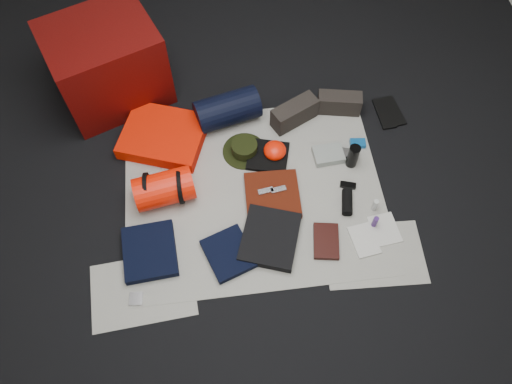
{
  "coord_description": "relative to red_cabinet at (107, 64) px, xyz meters",
  "views": [
    {
      "loc": [
        -0.18,
        -1.52,
        2.73
      ],
      "look_at": [
        0.01,
        -0.05,
        0.1
      ],
      "focal_mm": 35.0,
      "sensor_mm": 36.0,
      "label": 1
    }
  ],
  "objects": [
    {
      "name": "navy_duffel",
      "position": [
        0.76,
        -0.34,
        -0.17
      ],
      "size": [
        0.46,
        0.32,
        0.22
      ],
      "primitive_type": "cylinder",
      "rotation": [
        0.0,
        1.57,
        0.24
      ],
      "color": "black",
      "rests_on": "newspaper_mat"
    },
    {
      "name": "energy_bar_a",
      "position": [
        0.93,
        -0.96,
        -0.23
      ],
      "size": [
        0.1,
        0.05,
        0.01
      ],
      "primitive_type": "cube",
      "rotation": [
        0.0,
        0.0,
        0.14
      ],
      "color": "#AAAAAF",
      "rests_on": "red_shirt"
    },
    {
      "name": "trousers_charcoal",
      "position": [
        0.92,
        -1.26,
        -0.25
      ],
      "size": [
        0.42,
        0.45,
        0.06
      ],
      "primitive_type": "cube",
      "rotation": [
        0.0,
        0.0,
        -0.33
      ],
      "color": "black",
      "rests_on": "newspaper_mat"
    },
    {
      "name": "hiking_boot_right",
      "position": [
        1.52,
        -0.35,
        -0.2
      ],
      "size": [
        0.31,
        0.16,
        0.15
      ],
      "primitive_type": "cube",
      "rotation": [
        0.0,
        0.0,
        -0.19
      ],
      "color": "black",
      "rests_on": "newspaper_mat"
    },
    {
      "name": "newspaper_mat",
      "position": [
        0.86,
        -0.93,
        -0.28
      ],
      "size": [
        1.6,
        1.3,
        0.01
      ],
      "primitive_type": "cube",
      "color": "#BABAAC",
      "rests_on": "floor"
    },
    {
      "name": "sack_strap_left",
      "position": [
        0.22,
        -0.89,
        -0.17
      ],
      "size": [
        0.02,
        0.22,
        0.22
      ],
      "primitive_type": "cylinder",
      "rotation": [
        0.0,
        1.57,
        0.0
      ],
      "color": "black",
      "rests_on": "newspaper_mat"
    },
    {
      "name": "tape_roll",
      "position": [
        1.0,
        -0.65,
        -0.23
      ],
      "size": [
        0.05,
        0.05,
        0.04
      ],
      "primitive_type": "cylinder",
      "color": "beige",
      "rests_on": "black_tshirt"
    },
    {
      "name": "energy_bar_b",
      "position": [
        1.01,
        -0.96,
        -0.23
      ],
      "size": [
        0.1,
        0.05,
        0.01
      ],
      "primitive_type": "cube",
      "rotation": [
        0.0,
        0.0,
        0.14
      ],
      "color": "#AAAAAF",
      "rests_on": "red_shirt"
    },
    {
      "name": "black_tshirt",
      "position": [
        0.98,
        -0.68,
        -0.26
      ],
      "size": [
        0.31,
        0.3,
        0.03
      ],
      "primitive_type": "cube",
      "rotation": [
        0.0,
        0.0,
        -0.27
      ],
      "color": "black",
      "rests_on": "newspaper_mat"
    },
    {
      "name": "compact_camera",
      "position": [
        1.51,
        -0.74,
        -0.25
      ],
      "size": [
        0.13,
        0.09,
        0.05
      ],
      "primitive_type": "cube",
      "rotation": [
        0.0,
        0.0,
        -0.25
      ],
      "color": "#AAAAAF",
      "rests_on": "newspaper_mat"
    },
    {
      "name": "sack_strap_right",
      "position": [
        0.42,
        -0.89,
        -0.17
      ],
      "size": [
        0.03,
        0.22,
        0.22
      ],
      "primitive_type": "cylinder",
      "rotation": [
        0.0,
        1.57,
        0.0
      ],
      "color": "black",
      "rests_on": "newspaper_mat"
    },
    {
      "name": "trousers_navy_b",
      "position": [
        0.67,
        -1.33,
        -0.25
      ],
      "size": [
        0.33,
        0.35,
        0.04
      ],
      "primitive_type": "cube",
      "rotation": [
        0.0,
        0.0,
        0.34
      ],
      "color": "black",
      "rests_on": "newspaper_mat"
    },
    {
      "name": "newspaper_sheet_front_right",
      "position": [
        1.51,
        -1.43,
        -0.28
      ],
      "size": [
        0.6,
        0.43,
        0.0
      ],
      "primitive_type": "cube",
      "rotation": [
        0.0,
        0.0,
        -0.05
      ],
      "color": "#BABAAC",
      "rests_on": "floor"
    },
    {
      "name": "cyan_case",
      "position": [
        1.59,
        -0.65,
        -0.26
      ],
      "size": [
        0.11,
        0.07,
        0.03
      ],
      "primitive_type": "cube",
      "rotation": [
        0.0,
        0.0,
        -0.12
      ],
      "color": "#0D4B87",
      "rests_on": "newspaper_mat"
    },
    {
      "name": "floor",
      "position": [
        0.86,
        -0.93,
        -0.29
      ],
      "size": [
        4.5,
        4.5,
        0.02
      ],
      "primitive_type": "cube",
      "color": "black",
      "rests_on": "ground"
    },
    {
      "name": "toiletry_clear",
      "position": [
        1.58,
        -1.13,
        -0.23
      ],
      "size": [
        0.03,
        0.03,
        0.1
      ],
      "primitive_type": "cylinder",
      "rotation": [
        0.0,
        0.0,
        -0.04
      ],
      "color": "#BABFBA",
      "rests_on": "newspaper_mat"
    },
    {
      "name": "red_cabinet",
      "position": [
        0.0,
        0.0,
        0.0
      ],
      "size": [
        0.84,
        0.78,
        0.57
      ],
      "primitive_type": "cube",
      "rotation": [
        0.0,
        0.0,
        0.38
      ],
      "color": "#4F0705",
      "rests_on": "floor"
    },
    {
      "name": "boonie_crown",
      "position": [
        0.84,
        -0.61,
        -0.23
      ],
      "size": [
        0.17,
        0.17,
        0.07
      ],
      "primitive_type": "cylinder",
      "color": "black",
      "rests_on": "boonie_brim"
    },
    {
      "name": "toiletry_purple",
      "position": [
        1.55,
        -1.24,
        -0.23
      ],
      "size": [
        0.04,
        0.04,
        0.09
      ],
      "primitive_type": "cylinder",
      "rotation": [
        0.0,
        0.0,
        0.37
      ],
      "color": "#42216B",
      "rests_on": "newspaper_mat"
    },
    {
      "name": "newspaper_sheet_front_left",
      "position": [
        0.16,
        -1.48,
        -0.28
      ],
      "size": [
        0.61,
        0.44,
        0.0
      ],
      "primitive_type": "cube",
      "rotation": [
        0.0,
        0.0,
        0.07
      ],
      "color": "#BABAAC",
      "rests_on": "floor"
    },
    {
      "name": "stuff_sack",
      "position": [
        0.32,
        -0.89,
        -0.17
      ],
      "size": [
        0.38,
        0.27,
        0.21
      ],
      "primitive_type": "cylinder",
      "rotation": [
        0.0,
        1.57,
        0.17
      ],
      "color": "#FE1A04",
      "rests_on": "newspaper_mat"
    },
    {
      "name": "map_booklet",
      "position": [
        1.47,
        -1.34,
        -0.27
      ],
      "size": [
        0.17,
        0.23,
        0.01
      ],
      "primitive_type": "cube",
      "rotation": [
        0.0,
        0.0,
        0.15
      ],
      "color": "beige",
      "rests_on": "newspaper_mat"
    },
    {
      "name": "paperback_book",
      "position": [
        1.24,
        -1.32,
        -0.26
      ],
      "size": [
        0.18,
        0.25,
        0.03
      ],
      "primitive_type": "cube",
      "rotation": [
        0.0,
        0.0,
        -0.17
      ],
      "color": "black",
      "rests_on": "newspaper_mat"
    },
    {
      "name": "speaker",
      "position": [
        1.42,
        -1.08,
        -0.24
      ],
      "size": [
        0.1,
        0.18,
        0.06
      ],
      "primitive_type": "cylinder",
      "rotation": [
        1.57,
        0.0,
        -0.21
      ],
      "color": "black",
      "rests_on": "newspaper_mat"
    },
    {
      "name": "trousers_navy_a",
      "position": [
        0.21,
        -1.26,
        -0.25
      ],
      "size": [
        0.33,
        0.37,
        0.05
      ],
      "primitive_type": "cube",
      "rotation": [
        0.0,
        0.0,
        0.07
      ],
      "color": "black",
      "rests_on": "newspaper_mat"
    },
    {
      "name": "flip_flop_right",
      "position": [
        1.89,
        -0.41,
        -0.28
      ],
      "size": [
        0.13,
        0.27,
        0.01
      ],
      "primitive_type": "cube",
      "rotation": [
        0.0,
        0.0,
        0.15
      ],
      "color": "black",
      "rests_on": "floor"
    },
    {
      "name": "key_cluster",
      "position": [
        0.12,
        -1.53,
        -0.27
      ],
      "size": [
        0.08,
        0.08,
        0.01
      ],
      "primitive_type": "cube",
      "rotation": [
        0.0,
        0.0,
        -0.1
      ],
      "color": "#AAAAAF",
      "rests_on": "newspaper_mat"
    },
    {
      "name": "flip_flop_left",
      "position": [
        1.83,
        -0.42,
        -0.28
      ],
      "size": [
        0.11,
        0.27,
        0.01
      ],
      "primitive_type": "cube",
      "rotation": [
        0.0,
        0.0,
        0.06
      ],
      "color": "black",
      "rests_on": "floor"
    },
    {
      "name": "sleeping_pad",
      "position": [
        0.32,
        -0.46,
        -0.23
      ],
      "size": [
        0.63,
        0.58,
        0.09
      ],
      "primitive_type": "cube",
      "rotation": [
        0.0,
        0.0,
        -0.35
      ],
      "color": "#F21C02",
      "rests_on": "newspaper_mat"
    },
    {
      "name": "orange_stuff_sack",
      "position": [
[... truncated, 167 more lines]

